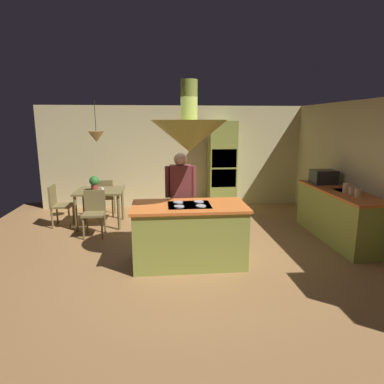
% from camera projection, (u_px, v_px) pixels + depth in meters
% --- Properties ---
extents(ground, '(8.16, 8.16, 0.00)m').
position_uv_depth(ground, '(188.00, 257.00, 5.34)').
color(ground, '#9E7042').
extents(wall_back, '(6.80, 0.10, 2.55)m').
position_uv_depth(wall_back, '(177.00, 157.00, 8.43)').
color(wall_back, beige).
rests_on(wall_back, ground).
extents(wall_right, '(0.10, 7.20, 2.55)m').
position_uv_depth(wall_right, '(371.00, 173.00, 5.77)').
color(wall_right, beige).
rests_on(wall_right, ground).
extents(kitchen_island, '(1.73, 0.90, 0.95)m').
position_uv_depth(kitchen_island, '(189.00, 234.00, 5.05)').
color(kitchen_island, '#939E42').
rests_on(kitchen_island, ground).
extents(counter_run_right, '(0.73, 2.22, 0.93)m').
position_uv_depth(counter_run_right, '(338.00, 214.00, 6.10)').
color(counter_run_right, '#939E42').
rests_on(counter_run_right, ground).
extents(oven_tower, '(0.66, 0.62, 2.18)m').
position_uv_depth(oven_tower, '(222.00, 166.00, 8.18)').
color(oven_tower, '#939E42').
rests_on(oven_tower, ground).
extents(dining_table, '(0.96, 0.85, 0.76)m').
position_uv_depth(dining_table, '(100.00, 195.00, 6.90)').
color(dining_table, olive).
rests_on(dining_table, ground).
extents(person_at_island, '(0.53, 0.22, 1.65)m').
position_uv_depth(person_at_island, '(181.00, 194.00, 5.64)').
color(person_at_island, tan).
rests_on(person_at_island, ground).
extents(range_hood, '(1.10, 1.10, 1.00)m').
position_uv_depth(range_hood, '(189.00, 134.00, 4.73)').
color(range_hood, '#939E42').
extents(pendant_light_over_table, '(0.32, 0.32, 0.82)m').
position_uv_depth(pendant_light_over_table, '(96.00, 137.00, 6.64)').
color(pendant_light_over_table, '#E0B266').
extents(chair_facing_island, '(0.40, 0.40, 0.87)m').
position_uv_depth(chair_facing_island, '(94.00, 210.00, 6.30)').
color(chair_facing_island, olive).
rests_on(chair_facing_island, ground).
extents(chair_by_back_wall, '(0.40, 0.40, 0.87)m').
position_uv_depth(chair_by_back_wall, '(105.00, 195.00, 7.56)').
color(chair_by_back_wall, olive).
rests_on(chair_by_back_wall, ground).
extents(chair_at_corner, '(0.40, 0.40, 0.87)m').
position_uv_depth(chair_at_corner, '(58.00, 203.00, 6.85)').
color(chair_at_corner, olive).
rests_on(chair_at_corner, ground).
extents(potted_plant_on_table, '(0.20, 0.20, 0.30)m').
position_uv_depth(potted_plant_on_table, '(94.00, 182.00, 6.81)').
color(potted_plant_on_table, '#99382D').
rests_on(potted_plant_on_table, dining_table).
extents(cup_on_table, '(0.07, 0.07, 0.09)m').
position_uv_depth(cup_on_table, '(102.00, 190.00, 6.67)').
color(cup_on_table, white).
rests_on(cup_on_table, dining_table).
extents(canister_flour, '(0.12, 0.12, 0.14)m').
position_uv_depth(canister_flour, '(358.00, 193.00, 5.45)').
color(canister_flour, '#E0B78C').
rests_on(canister_flour, counter_run_right).
extents(canister_sugar, '(0.11, 0.11, 0.14)m').
position_uv_depth(canister_sugar, '(352.00, 191.00, 5.63)').
color(canister_sugar, '#E0B78C').
rests_on(canister_sugar, counter_run_right).
extents(canister_tea, '(0.12, 0.12, 0.16)m').
position_uv_depth(canister_tea, '(346.00, 188.00, 5.80)').
color(canister_tea, '#E0B78C').
rests_on(canister_tea, counter_run_right).
extents(microwave_on_counter, '(0.46, 0.36, 0.28)m').
position_uv_depth(microwave_on_counter, '(324.00, 177.00, 6.61)').
color(microwave_on_counter, '#232326').
rests_on(microwave_on_counter, counter_run_right).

